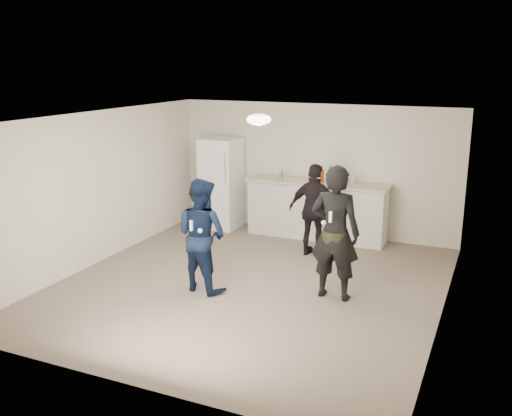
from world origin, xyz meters
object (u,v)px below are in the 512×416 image
at_px(shaker, 281,176).
at_px(spectator, 315,210).
at_px(man, 202,235).
at_px(woman, 335,233).
at_px(fridge, 221,183).
at_px(counter, 317,211).

xyz_separation_m(shaker, spectator, (0.96, -0.84, -0.37)).
relative_size(man, woman, 0.87).
height_order(fridge, shaker, fridge).
relative_size(counter, man, 1.56).
relative_size(fridge, shaker, 10.59).
bearing_deg(spectator, shaker, -37.93).
bearing_deg(fridge, spectator, -22.00).
bearing_deg(man, fridge, -55.59).
distance_m(shaker, woman, 3.04).
distance_m(shaker, man, 2.96).
bearing_deg(counter, shaker, -167.95).
xyz_separation_m(fridge, shaker, (1.31, -0.07, 0.28)).
bearing_deg(fridge, shaker, -3.26).
height_order(counter, spectator, spectator).
bearing_deg(spectator, fridge, -18.66).
relative_size(counter, woman, 1.36).
relative_size(shaker, spectator, 0.11).
height_order(man, spectator, man).
bearing_deg(woman, shaker, -53.18).
height_order(shaker, man, man).
xyz_separation_m(man, spectator, (1.03, 2.10, -0.03)).
height_order(woman, spectator, woman).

